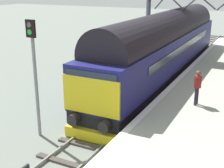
# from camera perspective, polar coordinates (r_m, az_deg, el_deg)

# --- Properties ---
(ground_plane) EXTENTS (140.00, 140.00, 0.00)m
(ground_plane) POSITION_cam_1_polar(r_m,az_deg,el_deg) (14.68, -0.66, -7.80)
(ground_plane) COLOR slate
(ground_plane) RESTS_ON ground
(track_main) EXTENTS (2.50, 60.00, 0.15)m
(track_main) POSITION_cam_1_polar(r_m,az_deg,el_deg) (14.66, -0.66, -7.61)
(track_main) COLOR gray
(track_main) RESTS_ON ground
(station_platform) EXTENTS (4.00, 44.00, 1.01)m
(station_platform) POSITION_cam_1_polar(r_m,az_deg,el_deg) (13.36, 13.33, -8.69)
(station_platform) COLOR #AAB69F
(station_platform) RESTS_ON ground
(diesel_locomotive) EXTENTS (2.74, 20.22, 4.68)m
(diesel_locomotive) POSITION_cam_1_polar(r_m,az_deg,el_deg) (21.33, 9.76, 7.22)
(diesel_locomotive) COLOR black
(diesel_locomotive) RESTS_ON ground
(signal_post_near) EXTENTS (0.44, 0.22, 5.07)m
(signal_post_near) POSITION_cam_1_polar(r_m,az_deg,el_deg) (13.14, -14.15, 3.00)
(signal_post_near) COLOR gray
(signal_post_near) RESTS_ON ground
(waiting_passenger) EXTENTS (0.37, 0.51, 1.64)m
(waiting_passenger) POSITION_cam_1_polar(r_m,az_deg,el_deg) (14.71, 15.53, -0.08)
(waiting_passenger) COLOR #2F243B
(waiting_passenger) RESTS_ON station_platform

